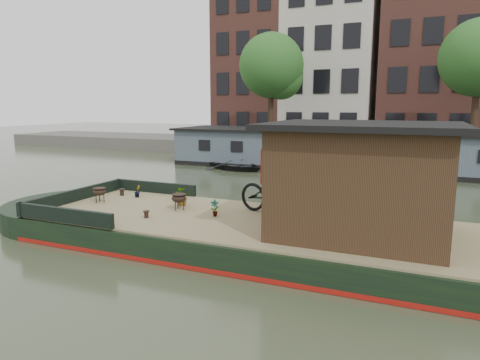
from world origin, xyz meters
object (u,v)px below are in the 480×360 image
at_px(cabin, 361,178).
at_px(dinghy, 236,163).
at_px(potted_plant_a, 215,208).
at_px(brazier_rear, 179,202).
at_px(bicycle, 277,193).
at_px(brazier_front, 100,195).

relative_size(cabin, dinghy, 1.18).
bearing_deg(potted_plant_a, brazier_rear, 169.02).
xyz_separation_m(bicycle, dinghy, (-5.84, 10.74, -0.89)).
height_order(brazier_rear, dinghy, brazier_rear).
distance_m(brazier_rear, dinghy, 11.74).
xyz_separation_m(cabin, dinghy, (-8.00, 11.50, -1.53)).
relative_size(potted_plant_a, brazier_front, 1.01).
xyz_separation_m(potted_plant_a, brazier_rear, (-1.19, 0.23, 0.00)).
bearing_deg(cabin, dinghy, 124.82).
bearing_deg(brazier_rear, dinghy, 106.11).
relative_size(brazier_front, brazier_rear, 0.97).
height_order(bicycle, brazier_rear, bicycle).
relative_size(brazier_front, dinghy, 0.13).
xyz_separation_m(bicycle, potted_plant_a, (-1.40, -0.76, -0.37)).
relative_size(cabin, potted_plant_a, 9.29).
height_order(cabin, potted_plant_a, cabin).
relative_size(bicycle, dinghy, 0.66).
distance_m(bicycle, brazier_front, 5.24).
xyz_separation_m(brazier_front, brazier_rear, (2.60, 0.11, 0.01)).
height_order(potted_plant_a, brazier_rear, brazier_rear).
relative_size(bicycle, brazier_front, 5.23).
distance_m(potted_plant_a, brazier_front, 3.79).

